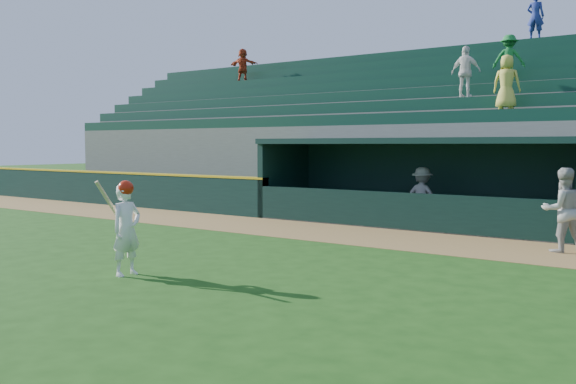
# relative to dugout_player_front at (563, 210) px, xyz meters

# --- Properties ---
(ground) EXTENTS (120.00, 120.00, 0.00)m
(ground) POSITION_rel_dugout_player_front_xyz_m (-4.50, -5.27, -0.90)
(ground) COLOR #1C4611
(ground) RESTS_ON ground
(warning_track) EXTENTS (40.00, 3.00, 0.01)m
(warning_track) POSITION_rel_dugout_player_front_xyz_m (-4.50, -0.37, -0.89)
(warning_track) COLOR olive
(warning_track) RESTS_ON ground
(field_wall_left) EXTENTS (15.50, 0.30, 1.20)m
(field_wall_left) POSITION_rel_dugout_player_front_xyz_m (-16.75, 1.28, -0.30)
(field_wall_left) COLOR black
(field_wall_left) RESTS_ON ground
(wall_stripe_left) EXTENTS (15.50, 0.32, 0.06)m
(wall_stripe_left) POSITION_rel_dugout_player_front_xyz_m (-16.75, 1.28, 0.33)
(wall_stripe_left) COLOR yellow
(wall_stripe_left) RESTS_ON field_wall_left
(dugout_player_front) EXTENTS (1.10, 1.06, 1.79)m
(dugout_player_front) POSITION_rel_dugout_player_front_xyz_m (0.00, 0.00, 0.00)
(dugout_player_front) COLOR #A7A7A2
(dugout_player_front) RESTS_ON ground
(dugout_player_inside) EXTENTS (1.07, 0.62, 1.65)m
(dugout_player_inside) POSITION_rel_dugout_player_front_xyz_m (-4.32, 2.50, -0.07)
(dugout_player_inside) COLOR #AAAAA5
(dugout_player_inside) RESTS_ON ground
(dugout) EXTENTS (9.40, 2.80, 2.46)m
(dugout) POSITION_rel_dugout_player_front_xyz_m (-4.50, 2.74, 0.46)
(dugout) COLOR slate
(dugout) RESTS_ON ground
(stands) EXTENTS (34.50, 6.25, 7.57)m
(stands) POSITION_rel_dugout_player_front_xyz_m (-4.50, 7.31, 1.50)
(stands) COLOR slate
(stands) RESTS_ON ground
(batter_at_plate) EXTENTS (0.45, 0.78, 1.67)m
(batter_at_plate) POSITION_rel_dugout_player_front_xyz_m (-5.51, -7.03, -0.06)
(batter_at_plate) COLOR white
(batter_at_plate) RESTS_ON ground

